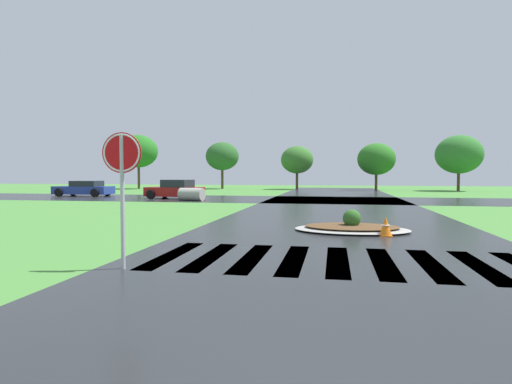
{
  "coord_description": "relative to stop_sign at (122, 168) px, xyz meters",
  "views": [
    {
      "loc": [
        -0.08,
        -2.87,
        1.81
      ],
      "look_at": [
        -3.09,
        13.3,
        1.07
      ],
      "focal_mm": 29.54,
      "sensor_mm": 36.0,
      "label": 1
    }
  ],
  "objects": [
    {
      "name": "asphalt_roadway",
      "position": [
        3.99,
        5.58,
        -1.91
      ],
      "size": [
        9.06,
        80.0,
        0.01
      ],
      "primitive_type": "cube",
      "color": "#232628",
      "rests_on": "ground"
    },
    {
      "name": "asphalt_cross_road",
      "position": [
        3.99,
        21.51,
        -1.91
      ],
      "size": [
        90.0,
        8.16,
        0.01
      ],
      "primitive_type": "cube",
      "color": "#232628",
      "rests_on": "ground"
    },
    {
      "name": "crosswalk_stripes",
      "position": [
        3.99,
        1.47,
        -1.91
      ],
      "size": [
        7.65,
        3.17,
        0.01
      ],
      "color": "white",
      "rests_on": "ground"
    },
    {
      "name": "stop_sign",
      "position": [
        0.0,
        0.0,
        0.0
      ],
      "size": [
        0.76,
        0.1,
        2.57
      ],
      "rotation": [
        0.0,
        0.0,
        0.07
      ],
      "color": "#B2B5BA",
      "rests_on": "ground"
    },
    {
      "name": "median_island",
      "position": [
        4.46,
        6.11,
        -1.79
      ],
      "size": [
        3.55,
        2.32,
        0.68
      ],
      "color": "#9E9B93",
      "rests_on": "ground"
    },
    {
      "name": "car_blue_compact",
      "position": [
        -15.44,
        22.73,
        -1.33
      ],
      "size": [
        4.51,
        2.02,
        1.21
      ],
      "rotation": [
        0.0,
        0.0,
        3.14
      ],
      "color": "navy",
      "rests_on": "ground"
    },
    {
      "name": "car_silver_hatch",
      "position": [
        -7.21,
        21.06,
        -1.29
      ],
      "size": [
        4.16,
        2.53,
        1.35
      ],
      "rotation": [
        0.0,
        0.0,
        3.01
      ],
      "color": "maroon",
      "rests_on": "ground"
    },
    {
      "name": "drainage_pipe_stack",
      "position": [
        -5.3,
        19.08,
        -1.49
      ],
      "size": [
        1.78,
        1.15,
        0.84
      ],
      "color": "#9E9B93",
      "rests_on": "ground"
    },
    {
      "name": "traffic_cone",
      "position": [
        5.37,
        5.2,
        -1.64
      ],
      "size": [
        0.37,
        0.37,
        0.57
      ],
      "color": "orange",
      "rests_on": "ground"
    },
    {
      "name": "background_treeline",
      "position": [
        0.17,
        38.81,
        1.81
      ],
      "size": [
        38.98,
        6.05,
        6.18
      ],
      "color": "#4C3823",
      "rests_on": "ground"
    }
  ]
}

